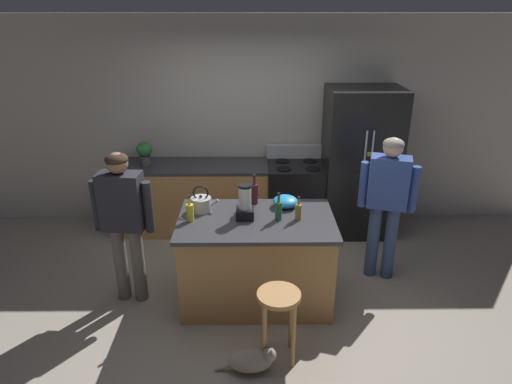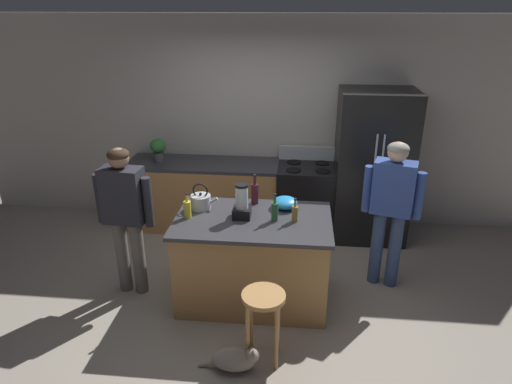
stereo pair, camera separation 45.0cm
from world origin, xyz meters
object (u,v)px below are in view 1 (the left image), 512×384
object	(u,v)px
stove_range	(296,197)
bottle_soda	(190,212)
person_by_sink_right	(387,196)
person_by_island_left	(123,215)
cat	(252,360)
potted_plant	(144,152)
refrigerator	(360,163)
tea_kettle	(201,203)
bottle_wine	(254,193)
bar_stool	(279,308)
bottle_olive_oil	(278,210)
mixing_bowl	(285,201)
kitchen_island	(256,259)
bottle_vinegar	(298,211)

from	to	relation	value
stove_range	bottle_soda	distance (m)	2.02
person_by_sink_right	person_by_island_left	bearing A→B (deg)	-171.54
stove_range	bottle_soda	xyz separation A→B (m)	(-1.16, -1.56, 0.54)
person_by_sink_right	cat	size ratio (longest dim) A/B	3.06
potted_plant	refrigerator	bearing A→B (deg)	-1.06
bottle_soda	tea_kettle	xyz separation A→B (m)	(0.08, 0.22, -0.02)
potted_plant	bottle_wine	distance (m)	1.82
person_by_sink_right	bar_stool	bearing A→B (deg)	-133.69
refrigerator	bar_stool	world-z (taller)	refrigerator
bottle_soda	bottle_wine	world-z (taller)	bottle_wine
refrigerator	stove_range	distance (m)	0.92
refrigerator	stove_range	size ratio (longest dim) A/B	1.73
potted_plant	bottle_olive_oil	size ratio (longest dim) A/B	1.09
potted_plant	mixing_bowl	xyz separation A→B (m)	(1.69, -1.28, -0.12)
stove_range	bottle_wine	xyz separation A→B (m)	(-0.56, -1.17, 0.56)
person_by_sink_right	mixing_bowl	xyz separation A→B (m)	(-1.07, -0.13, 0.00)
person_by_island_left	mixing_bowl	world-z (taller)	person_by_island_left
kitchen_island	stove_range	bearing A→B (deg)	70.58
bar_stool	cat	bearing A→B (deg)	-143.39
bottle_vinegar	bottle_wine	distance (m)	0.56
bottle_olive_oil	bar_stool	bearing A→B (deg)	-92.43
kitchen_island	bottle_olive_oil	distance (m)	0.59
tea_kettle	cat	bearing A→B (deg)	-67.19
bottle_vinegar	stove_range	bearing A→B (deg)	84.85
stove_range	cat	size ratio (longest dim) A/B	2.09
cat	bottle_soda	size ratio (longest dim) A/B	2.03
stove_range	mixing_bowl	xyz separation A→B (m)	(-0.24, -1.25, 0.50)
cat	person_by_island_left	bearing A→B (deg)	140.37
person_by_sink_right	bottle_wine	bearing A→B (deg)	-177.95
refrigerator	bottle_wine	bearing A→B (deg)	-139.51
bar_stool	mixing_bowl	world-z (taller)	mixing_bowl
stove_range	bar_stool	distance (m)	2.39
person_by_island_left	cat	distance (m)	1.80
potted_plant	tea_kettle	size ratio (longest dim) A/B	1.09
kitchen_island	tea_kettle	bearing A→B (deg)	161.29
cat	bottle_vinegar	bearing A→B (deg)	65.86
bar_stool	bottle_wine	world-z (taller)	bottle_wine
kitchen_island	person_by_island_left	world-z (taller)	person_by_island_left
bottle_wine	mixing_bowl	size ratio (longest dim) A/B	1.26
stove_range	bar_stool	size ratio (longest dim) A/B	1.67
cat	bottle_soda	xyz separation A→B (m)	(-0.58, 0.97, 0.89)
person_by_island_left	bar_stool	bearing A→B (deg)	-30.61
bottle_vinegar	bottle_olive_oil	size ratio (longest dim) A/B	0.86
tea_kettle	bottle_wine	bearing A→B (deg)	17.98
bottle_vinegar	person_by_island_left	bearing A→B (deg)	178.92
cat	bottle_wine	world-z (taller)	bottle_wine
refrigerator	potted_plant	distance (m)	2.72
cat	mixing_bowl	size ratio (longest dim) A/B	2.06
kitchen_island	person_by_sink_right	world-z (taller)	person_by_sink_right
kitchen_island	bottle_soda	distance (m)	0.83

